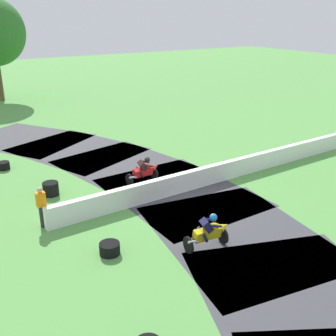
{
  "coord_description": "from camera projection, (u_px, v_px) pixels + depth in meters",
  "views": [
    {
      "loc": [
        -9.38,
        -14.06,
        7.7
      ],
      "look_at": [
        -0.06,
        0.88,
        0.9
      ],
      "focal_mm": 43.59,
      "sensor_mm": 36.0,
      "label": 1
    }
  ],
  "objects": [
    {
      "name": "track_marshal",
      "position": [
        42.0,
        207.0,
        15.29
      ],
      "size": [
        0.34,
        0.24,
        1.63
      ],
      "color": "#232328",
      "rests_on": "ground"
    },
    {
      "name": "motorcycle_lead_yellow",
      "position": [
        209.0,
        232.0,
        13.92
      ],
      "size": [
        1.7,
        0.83,
        1.43
      ],
      "color": "black",
      "rests_on": "ground"
    },
    {
      "name": "ground_plane",
      "position": [
        179.0,
        192.0,
        18.53
      ],
      "size": [
        120.0,
        120.0,
        0.0
      ],
      "primitive_type": "plane",
      "color": "#569947"
    },
    {
      "name": "motorcycle_chase_red",
      "position": [
        144.0,
        170.0,
        19.33
      ],
      "size": [
        1.68,
        0.88,
        1.43
      ],
      "color": "black",
      "rests_on": "ground"
    },
    {
      "name": "tire_stack_mid_a",
      "position": [
        110.0,
        249.0,
        13.76
      ],
      "size": [
        0.7,
        0.7,
        0.4
      ],
      "color": "black",
      "rests_on": "ground"
    },
    {
      "name": "track_asphalt",
      "position": [
        151.0,
        200.0,
        17.74
      ],
      "size": [
        10.95,
        33.31,
        0.01
      ],
      "color": "#3D3D42",
      "rests_on": "ground"
    },
    {
      "name": "tire_stack_far",
      "position": [
        4.0,
        166.0,
        21.14
      ],
      "size": [
        0.61,
        0.61,
        0.4
      ],
      "color": "black",
      "rests_on": "ground"
    },
    {
      "name": "safety_barrier",
      "position": [
        255.0,
        163.0,
        20.82
      ],
      "size": [
        21.74,
        1.03,
        0.9
      ],
      "primitive_type": "cube",
      "rotation": [
        0.0,
        0.0,
        -1.54
      ],
      "color": "white",
      "rests_on": "ground"
    },
    {
      "name": "tire_stack_mid_b",
      "position": [
        51.0,
        189.0,
        18.15
      ],
      "size": [
        0.7,
        0.7,
        0.6
      ],
      "color": "black",
      "rests_on": "ground"
    }
  ]
}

